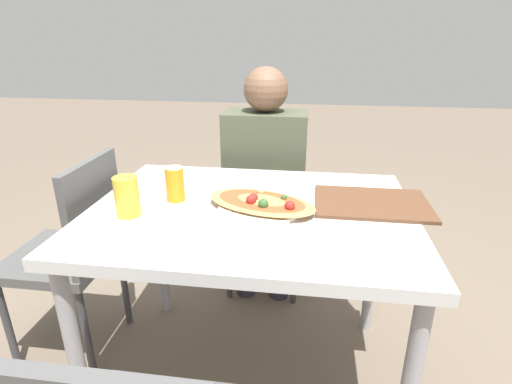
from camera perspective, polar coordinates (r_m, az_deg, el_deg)
The scene contains 9 objects.
ground_plane at distance 1.82m, azimuth -0.61°, elevation -24.66°, with size 14.00×14.00×0.00m, color #6B5B4C.
dining_table at distance 1.41m, azimuth -0.72°, elevation -5.30°, with size 1.11×0.84×0.76m.
chair_far_seated at distance 2.17m, azimuth 1.58°, elevation -0.47°, with size 0.40×0.40×0.88m.
chair_side_left at distance 1.81m, azimuth -24.55°, elevation -7.20°, with size 0.40×0.40×0.88m.
person_seated at distance 1.99m, azimuth 1.28°, elevation 3.60°, with size 0.40×0.26×1.18m.
pizza_main at distance 1.37m, azimuth 0.78°, elevation -1.63°, with size 0.43×0.32×0.06m.
soda_can at distance 1.45m, azimuth -11.49°, elevation 1.13°, with size 0.07×0.07×0.12m.
drink_glass at distance 1.37m, azimuth -17.95°, elevation -0.62°, with size 0.08×0.08×0.13m.
serving_tray at distance 1.46m, azimuth 16.20°, elevation -1.53°, with size 0.39×0.28×0.01m.
Camera 1 is at (0.19, -1.25, 1.32)m, focal length 28.00 mm.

